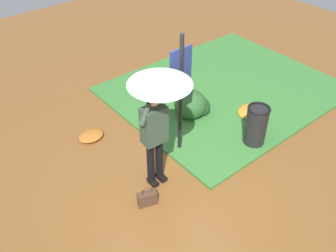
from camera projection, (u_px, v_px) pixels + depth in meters
ground_plane at (176, 180)px, 6.38m from camera, size 18.00×18.00×0.00m
grass_verge at (224, 89)px, 8.60m from camera, size 4.80×4.00×0.05m
person_with_umbrella at (157, 103)px, 5.48m from camera, size 0.96×0.96×2.04m
info_sign_post at (181, 82)px, 6.14m from camera, size 0.44×0.07×2.30m
handbag at (147, 198)px, 5.90m from camera, size 0.33×0.23×0.37m
trash_bin at (256, 126)px, 6.88m from camera, size 0.42×0.42×0.83m
shrub_cluster at (193, 105)px, 7.67m from camera, size 0.73×0.66×0.60m
leaf_pile_near_person at (91, 136)px, 7.24m from camera, size 0.50×0.40×0.11m
leaf_pile_by_bench at (252, 111)px, 7.85m from camera, size 0.66×0.53×0.15m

